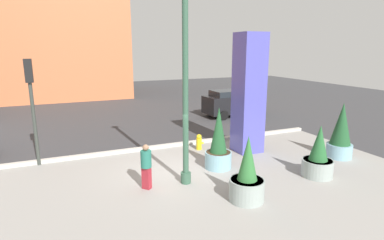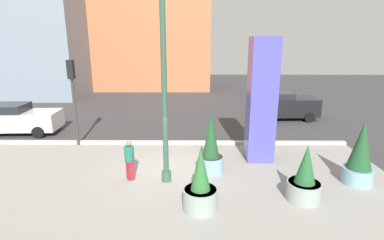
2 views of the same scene
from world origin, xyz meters
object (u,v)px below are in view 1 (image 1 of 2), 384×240
(potted_plant_curbside, at_px, (247,178))
(pedestrian_crossing, at_px, (146,165))
(car_passing_lane, at_px, (232,103))
(potted_plant_by_pillar, at_px, (218,144))
(traffic_light_far_side, at_px, (31,95))
(lamp_post, at_px, (185,80))
(art_pillar_blue, at_px, (249,94))
(potted_plant_near_right, at_px, (318,158))
(fire_hydrant, at_px, (199,142))
(potted_plant_mid_plaza, at_px, (341,133))

(potted_plant_curbside, xyz_separation_m, pedestrian_crossing, (-2.64, 2.06, 0.11))
(car_passing_lane, bearing_deg, pedestrian_crossing, -133.29)
(potted_plant_by_pillar, relative_size, traffic_light_far_side, 0.58)
(lamp_post, relative_size, potted_plant_by_pillar, 3.03)
(art_pillar_blue, xyz_separation_m, potted_plant_near_right, (0.77, -3.58, -1.93))
(car_passing_lane, relative_size, pedestrian_crossing, 2.59)
(traffic_light_far_side, height_order, pedestrian_crossing, traffic_light_far_side)
(potted_plant_curbside, height_order, traffic_light_far_side, traffic_light_far_side)
(art_pillar_blue, distance_m, pedestrian_crossing, 6.02)
(lamp_post, relative_size, fire_hydrant, 9.98)
(fire_hydrant, distance_m, traffic_light_far_side, 7.33)
(potted_plant_by_pillar, distance_m, potted_plant_curbside, 2.84)
(car_passing_lane, bearing_deg, potted_plant_by_pillar, -123.13)
(lamp_post, bearing_deg, potted_plant_mid_plaza, -1.20)
(art_pillar_blue, distance_m, fire_hydrant, 3.19)
(potted_plant_mid_plaza, distance_m, potted_plant_near_right, 2.74)
(art_pillar_blue, relative_size, potted_plant_by_pillar, 2.16)
(fire_hydrant, xyz_separation_m, traffic_light_far_side, (-6.84, 0.78, 2.52))
(potted_plant_by_pillar, relative_size, car_passing_lane, 0.61)
(potted_plant_mid_plaza, distance_m, traffic_light_far_side, 12.84)
(art_pillar_blue, bearing_deg, car_passing_lane, 65.11)
(potted_plant_by_pillar, bearing_deg, pedestrian_crossing, -166.70)
(lamp_post, height_order, fire_hydrant, lamp_post)
(potted_plant_mid_plaza, xyz_separation_m, potted_plant_near_right, (-2.43, -1.21, -0.36))
(potted_plant_near_right, height_order, fire_hydrant, potted_plant_near_right)
(potted_plant_by_pillar, bearing_deg, lamp_post, -154.29)
(traffic_light_far_side, bearing_deg, lamp_post, -39.49)
(potted_plant_mid_plaza, distance_m, fire_hydrant, 6.22)
(potted_plant_mid_plaza, height_order, pedestrian_crossing, potted_plant_mid_plaza)
(fire_hydrant, height_order, traffic_light_far_side, traffic_light_far_side)
(art_pillar_blue, bearing_deg, potted_plant_by_pillar, -148.00)
(traffic_light_far_side, xyz_separation_m, car_passing_lane, (12.05, 5.19, -1.97))
(potted_plant_curbside, bearing_deg, potted_plant_by_pillar, 80.40)
(fire_hydrant, bearing_deg, art_pillar_blue, -27.23)
(art_pillar_blue, xyz_separation_m, fire_hydrant, (-1.97, 1.01, -2.30))
(potted_plant_curbside, relative_size, potted_plant_near_right, 1.08)
(lamp_post, xyz_separation_m, car_passing_lane, (7.19, 9.20, -2.73))
(potted_plant_by_pillar, relative_size, potted_plant_near_right, 1.26)
(lamp_post, distance_m, car_passing_lane, 11.99)
(art_pillar_blue, bearing_deg, potted_plant_mid_plaza, -36.53)
(pedestrian_crossing, bearing_deg, potted_plant_mid_plaza, -1.64)
(car_passing_lane, bearing_deg, potted_plant_near_right, -103.16)
(potted_plant_near_right, xyz_separation_m, fire_hydrant, (-2.74, 4.60, -0.37))
(art_pillar_blue, xyz_separation_m, potted_plant_mid_plaza, (3.20, -2.37, -1.57))
(potted_plant_by_pillar, bearing_deg, car_passing_lane, 56.87)
(lamp_post, height_order, car_passing_lane, lamp_post)
(potted_plant_curbside, height_order, car_passing_lane, potted_plant_curbside)
(potted_plant_curbside, bearing_deg, pedestrian_crossing, 142.11)
(potted_plant_near_right, bearing_deg, pedestrian_crossing, 166.57)
(lamp_post, xyz_separation_m, traffic_light_far_side, (-4.86, 4.01, -0.77))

